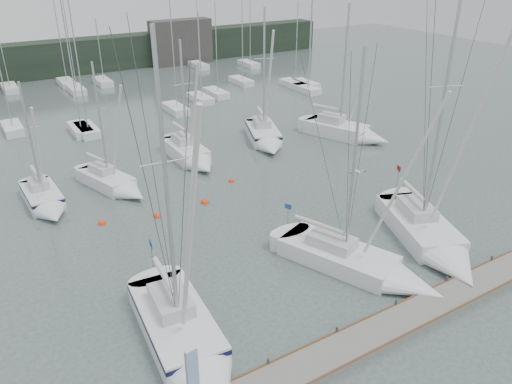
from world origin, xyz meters
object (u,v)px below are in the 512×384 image
sailboat_near_left (188,347)px  sailboat_mid_a (46,202)px  sailboat_near_center (371,269)px  sailboat_mid_e (351,133)px  sailboat_mid_b (116,185)px  sailboat_mid_c (192,156)px  buoy_c (102,224)px  sailboat_mid_d (266,138)px  buoy_d (157,216)px  buoy_b (231,181)px  sailboat_near_right (434,242)px  dock_banner (191,381)px  buoy_a (205,203)px

sailboat_near_left → sailboat_mid_a: 19.36m
sailboat_near_center → sailboat_mid_e: bearing=30.2°
sailboat_mid_e → sailboat_mid_b: bearing=156.9°
sailboat_mid_c → sailboat_near_left: bearing=-114.2°
sailboat_mid_b → buoy_c: size_ratio=18.87×
sailboat_near_center → sailboat_mid_b: 21.14m
sailboat_mid_c → sailboat_mid_d: (8.14, 0.53, 0.03)m
buoy_c → buoy_d: 3.83m
sailboat_near_left → buoy_c: sailboat_near_left is taller
sailboat_mid_c → sailboat_mid_b: bearing=-162.9°
buoy_b → sailboat_near_left: bearing=-124.6°
sailboat_mid_e → buoy_d: bearing=170.9°
sailboat_mid_a → buoy_c: 5.24m
sailboat_near_center → sailboat_near_right: (5.29, -0.02, 0.10)m
sailboat_near_right → buoy_d: sailboat_near_right is taller
sailboat_near_right → dock_banner: size_ratio=4.59×
sailboat_near_right → sailboat_mid_d: 21.79m
sailboat_mid_c → sailboat_mid_d: 8.16m
sailboat_mid_d → buoy_d: (-14.52, -8.35, -0.63)m
sailboat_mid_d → buoy_d: bearing=-129.3°
buoy_a → sailboat_mid_d: bearing=37.6°
sailboat_near_center → buoy_c: 18.59m
sailboat_near_left → sailboat_mid_d: 28.72m
sailboat_mid_d → buoy_b: sailboat_mid_d is taller
sailboat_mid_c → dock_banner: bearing=-113.6°
buoy_a → buoy_d: size_ratio=1.08×
sailboat_mid_c → buoy_a: (-2.50, -7.66, -0.60)m
sailboat_near_right → sailboat_mid_a: bearing=158.0°
sailboat_mid_b → buoy_d: 5.79m
sailboat_near_right → sailboat_mid_b: (-14.51, 19.05, -0.09)m
dock_banner → sailboat_near_left: bearing=60.4°
sailboat_mid_d → buoy_b: 9.24m
buoy_b → dock_banner: (-12.62, -19.92, 2.61)m
sailboat_mid_e → buoy_a: size_ratio=21.91×
sailboat_near_left → sailboat_mid_b: sailboat_near_left is taller
sailboat_mid_a → sailboat_mid_d: (21.06, 2.97, 0.08)m
buoy_b → dock_banner: dock_banner is taller
sailboat_near_left → buoy_d: bearing=79.6°
sailboat_mid_d → buoy_a: size_ratio=21.62×
buoy_d → sailboat_mid_b: bearing=101.7°
buoy_d → buoy_c: bearing=164.6°
sailboat_mid_a → buoy_d: 8.48m
buoy_a → dock_banner: (-9.07, -17.62, 2.61)m
sailboat_near_center → buoy_a: bearing=85.4°
buoy_a → buoy_b: (3.55, 2.30, 0.00)m
sailboat_near_left → sailboat_mid_c: bearing=69.7°
sailboat_near_center → sailboat_near_right: size_ratio=0.82×
sailboat_mid_b → buoy_a: size_ratio=17.11×
sailboat_mid_c → buoy_b: 5.50m
sailboat_near_right → sailboat_mid_c: 22.34m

